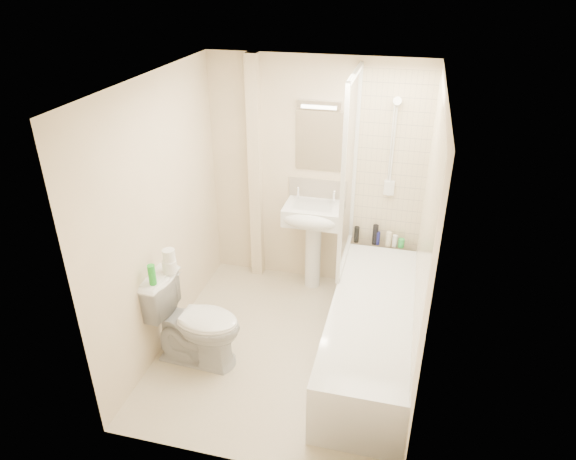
# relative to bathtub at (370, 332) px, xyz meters

# --- Properties ---
(floor) EXTENTS (2.50, 2.50, 0.00)m
(floor) POSITION_rel_bathtub_xyz_m (-0.75, -0.05, -0.29)
(floor) COLOR beige
(floor) RESTS_ON ground
(wall_back) EXTENTS (2.20, 0.02, 2.40)m
(wall_back) POSITION_rel_bathtub_xyz_m (-0.75, 1.20, 0.91)
(wall_back) COLOR beige
(wall_back) RESTS_ON ground
(wall_left) EXTENTS (0.02, 2.50, 2.40)m
(wall_left) POSITION_rel_bathtub_xyz_m (-1.85, -0.05, 0.91)
(wall_left) COLOR beige
(wall_left) RESTS_ON ground
(wall_right) EXTENTS (0.02, 2.50, 2.40)m
(wall_right) POSITION_rel_bathtub_xyz_m (0.35, -0.05, 0.91)
(wall_right) COLOR beige
(wall_right) RESTS_ON ground
(ceiling) EXTENTS (2.20, 2.50, 0.02)m
(ceiling) POSITION_rel_bathtub_xyz_m (-0.75, -0.05, 2.11)
(ceiling) COLOR white
(ceiling) RESTS_ON wall_back
(tile_back) EXTENTS (0.70, 0.01, 1.75)m
(tile_back) POSITION_rel_bathtub_xyz_m (0.00, 1.19, 1.14)
(tile_back) COLOR beige
(tile_back) RESTS_ON wall_back
(tile_right) EXTENTS (0.01, 2.10, 1.75)m
(tile_right) POSITION_rel_bathtub_xyz_m (0.34, 0.00, 1.14)
(tile_right) COLOR beige
(tile_right) RESTS_ON wall_right
(pipe_boxing) EXTENTS (0.12, 0.12, 2.40)m
(pipe_boxing) POSITION_rel_bathtub_xyz_m (-1.37, 1.14, 0.91)
(pipe_boxing) COLOR beige
(pipe_boxing) RESTS_ON ground
(splashback) EXTENTS (0.60, 0.02, 0.30)m
(splashback) POSITION_rel_bathtub_xyz_m (-0.72, 1.19, 0.74)
(splashback) COLOR beige
(splashback) RESTS_ON wall_back
(mirror) EXTENTS (0.46, 0.01, 0.60)m
(mirror) POSITION_rel_bathtub_xyz_m (-0.72, 1.19, 1.29)
(mirror) COLOR white
(mirror) RESTS_ON wall_back
(strip_light) EXTENTS (0.42, 0.07, 0.07)m
(strip_light) POSITION_rel_bathtub_xyz_m (-0.72, 1.16, 1.66)
(strip_light) COLOR silver
(strip_light) RESTS_ON wall_back
(bathtub) EXTENTS (0.70, 2.10, 0.55)m
(bathtub) POSITION_rel_bathtub_xyz_m (0.00, 0.00, 0.00)
(bathtub) COLOR white
(bathtub) RESTS_ON ground
(shower_screen) EXTENTS (0.04, 0.92, 1.80)m
(shower_screen) POSITION_rel_bathtub_xyz_m (-0.35, 0.75, 1.16)
(shower_screen) COLOR white
(shower_screen) RESTS_ON bathtub
(shower_fixture) EXTENTS (0.10, 0.16, 0.99)m
(shower_fixture) POSITION_rel_bathtub_xyz_m (-0.00, 1.14, 1.26)
(shower_fixture) COLOR silver
(shower_fixture) RESTS_ON wall_back
(pedestal_sink) EXTENTS (0.58, 0.51, 1.11)m
(pedestal_sink) POSITION_rel_bathtub_xyz_m (-0.72, 0.96, 0.49)
(pedestal_sink) COLOR white
(pedestal_sink) RESTS_ON ground
(bottle_black_a) EXTENTS (0.05, 0.05, 0.17)m
(bottle_black_a) POSITION_rel_bathtub_xyz_m (-0.28, 1.11, 0.35)
(bottle_black_a) COLOR black
(bottle_black_a) RESTS_ON bathtub
(bottle_black_b) EXTENTS (0.06, 0.06, 0.22)m
(bottle_black_b) POSITION_rel_bathtub_xyz_m (-0.09, 1.11, 0.37)
(bottle_black_b) COLOR black
(bottle_black_b) RESTS_ON bathtub
(bottle_blue) EXTENTS (0.04, 0.04, 0.14)m
(bottle_blue) POSITION_rel_bathtub_xyz_m (-0.06, 1.11, 0.33)
(bottle_blue) COLOR navy
(bottle_blue) RESTS_ON bathtub
(bottle_cream) EXTENTS (0.06, 0.06, 0.15)m
(bottle_cream) POSITION_rel_bathtub_xyz_m (0.05, 1.11, 0.34)
(bottle_cream) COLOR beige
(bottle_cream) RESTS_ON bathtub
(bottle_white_b) EXTENTS (0.05, 0.05, 0.12)m
(bottle_white_b) POSITION_rel_bathtub_xyz_m (0.11, 1.11, 0.32)
(bottle_white_b) COLOR silver
(bottle_white_b) RESTS_ON bathtub
(bottle_green) EXTENTS (0.06, 0.06, 0.09)m
(bottle_green) POSITION_rel_bathtub_xyz_m (0.18, 1.11, 0.31)
(bottle_green) COLOR green
(bottle_green) RESTS_ON bathtub
(toilet) EXTENTS (0.55, 0.86, 0.82)m
(toilet) POSITION_rel_bathtub_xyz_m (-1.47, -0.37, 0.12)
(toilet) COLOR white
(toilet) RESTS_ON ground
(toilet_roll_lower) EXTENTS (0.12, 0.12, 0.11)m
(toilet_roll_lower) POSITION_rel_bathtub_xyz_m (-1.70, -0.28, 0.59)
(toilet_roll_lower) COLOR white
(toilet_roll_lower) RESTS_ON toilet
(toilet_roll_upper) EXTENTS (0.11, 0.11, 0.10)m
(toilet_roll_upper) POSITION_rel_bathtub_xyz_m (-1.69, -0.28, 0.69)
(toilet_roll_upper) COLOR white
(toilet_roll_upper) RESTS_ON toilet_roll_lower
(green_bottle) EXTENTS (0.06, 0.06, 0.18)m
(green_bottle) POSITION_rel_bathtub_xyz_m (-1.75, -0.49, 0.62)
(green_bottle) COLOR green
(green_bottle) RESTS_ON toilet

